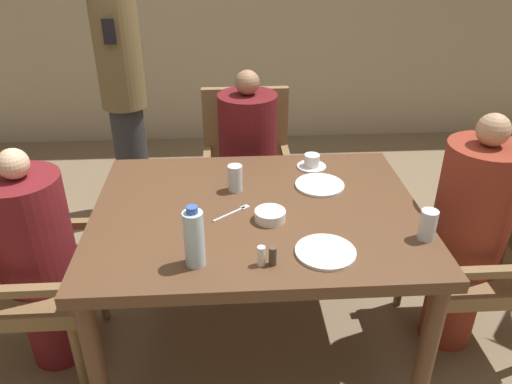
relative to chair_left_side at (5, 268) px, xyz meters
name	(u,v)px	position (x,y,z in m)	size (l,w,h in m)	color
ground_plane	(257,342)	(1.07, 0.00, -0.50)	(16.00, 16.00, 0.00)	#7A664C
dining_table	(257,227)	(1.07, 0.00, 0.16)	(1.34, 1.03, 0.76)	brown
chair_left_side	(5,268)	(0.00, 0.00, 0.00)	(0.51, 0.51, 0.94)	brown
diner_in_left_chair	(38,260)	(0.15, 0.00, 0.03)	(0.32, 0.32, 1.05)	maroon
chair_far_side	(247,167)	(1.07, 0.91, 0.00)	(0.51, 0.51, 0.94)	brown
diner_in_far_chair	(248,166)	(1.07, 0.77, 0.07)	(0.32, 0.32, 1.12)	#5B1419
chair_right_side	(495,249)	(2.14, 0.00, 0.00)	(0.51, 0.51, 0.94)	brown
diner_in_right_chair	(468,235)	(2.00, 0.00, 0.08)	(0.32, 0.32, 1.15)	maroon
standing_host	(123,89)	(0.32, 1.30, 0.37)	(0.28, 0.31, 1.63)	#2D2D33
plate_main_left	(320,185)	(1.36, 0.18, 0.26)	(0.22, 0.22, 0.01)	white
plate_main_right	(325,252)	(1.30, -0.33, 0.26)	(0.22, 0.22, 0.01)	white
teacup_with_saucer	(312,162)	(1.36, 0.37, 0.28)	(0.14, 0.14, 0.07)	white
bowl_small	(270,215)	(1.12, -0.09, 0.27)	(0.12, 0.12, 0.04)	white
water_bottle	(194,238)	(0.84, -0.36, 0.36)	(0.07, 0.07, 0.23)	silver
glass_tall_near	(235,178)	(0.99, 0.16, 0.31)	(0.06, 0.06, 0.12)	silver
glass_tall_mid	(428,225)	(1.69, -0.26, 0.31)	(0.06, 0.06, 0.12)	silver
salt_shaker	(261,256)	(1.06, -0.38, 0.29)	(0.03, 0.03, 0.07)	white
pepper_shaker	(273,256)	(1.10, -0.38, 0.29)	(0.03, 0.03, 0.07)	#4C3D2D
fork_beside_plate	(235,212)	(0.98, -0.02, 0.25)	(0.15, 0.13, 0.00)	silver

